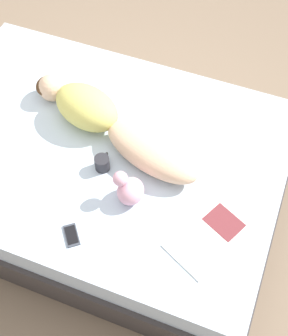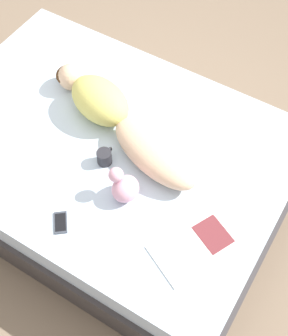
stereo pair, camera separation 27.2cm
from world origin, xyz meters
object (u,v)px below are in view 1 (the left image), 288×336
object	(u,v)px
open_magazine	(210,235)
cell_phone	(71,235)
coffee_mug	(102,163)
person	(110,123)

from	to	relation	value
open_magazine	cell_phone	bearing A→B (deg)	137.16
open_magazine	cell_phone	distance (m)	0.75
open_magazine	coffee_mug	world-z (taller)	coffee_mug
person	open_magazine	distance (m)	0.91
coffee_mug	open_magazine	bearing A→B (deg)	-105.28
person	cell_phone	bearing A→B (deg)	-156.43
open_magazine	cell_phone	world-z (taller)	same
coffee_mug	cell_phone	size ratio (longest dim) A/B	0.83
open_magazine	cell_phone	xyz separation A→B (m)	(-0.27, 0.70, 0.00)
person	coffee_mug	xyz separation A→B (m)	(-0.25, -0.06, -0.05)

